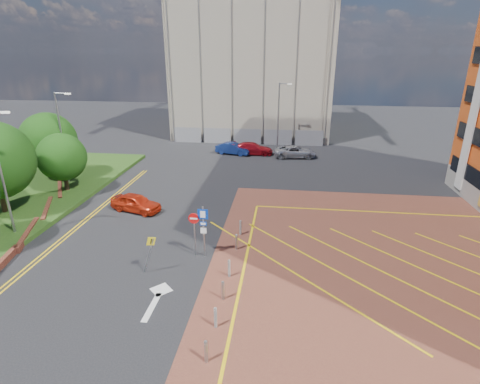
% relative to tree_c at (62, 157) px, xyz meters
% --- Properties ---
extents(ground, '(140.00, 140.00, 0.00)m').
position_rel_tree_c_xyz_m(ground, '(13.50, -10.00, -3.19)').
color(ground, black).
rests_on(ground, ground).
extents(forecourt, '(26.00, 26.00, 0.02)m').
position_rel_tree_c_xyz_m(forecourt, '(27.50, -10.00, -3.18)').
color(forecourt, brown).
rests_on(forecourt, ground).
extents(retaining_wall, '(6.06, 20.33, 0.40)m').
position_rel_tree_c_xyz_m(retaining_wall, '(1.70, -8.00, -2.99)').
color(retaining_wall, brown).
rests_on(retaining_wall, ground).
extents(tree_c, '(4.00, 4.00, 4.90)m').
position_rel_tree_c_xyz_m(tree_c, '(0.00, 0.00, 0.00)').
color(tree_c, '#3D2B1C').
rests_on(tree_c, grass_bed).
extents(tree_d, '(5.00, 5.00, 6.08)m').
position_rel_tree_c_xyz_m(tree_d, '(-3.00, 3.00, 0.68)').
color(tree_d, '#3D2B1C').
rests_on(tree_d, grass_bed).
extents(lamp_left_near, '(1.53, 0.16, 8.00)m').
position_rel_tree_c_xyz_m(lamp_left_near, '(1.08, -8.00, 1.47)').
color(lamp_left_near, '#9EA0A8').
rests_on(lamp_left_near, grass_bed).
extents(lamp_left_far, '(1.53, 0.16, 8.00)m').
position_rel_tree_c_xyz_m(lamp_left_far, '(-0.92, 2.00, 1.47)').
color(lamp_left_far, '#9EA0A8').
rests_on(lamp_left_far, grass_bed).
extents(lamp_back, '(1.53, 0.16, 8.00)m').
position_rel_tree_c_xyz_m(lamp_back, '(17.58, 18.00, 1.17)').
color(lamp_back, '#9EA0A8').
rests_on(lamp_back, ground).
extents(sign_cluster, '(1.17, 0.12, 3.20)m').
position_rel_tree_c_xyz_m(sign_cluster, '(13.80, -9.02, -1.24)').
color(sign_cluster, '#9EA0A8').
rests_on(sign_cluster, ground).
extents(warning_sign, '(0.82, 0.43, 2.24)m').
position_rel_tree_c_xyz_m(warning_sign, '(11.50, -11.18, -1.76)').
color(warning_sign, '#9EA0A8').
rests_on(warning_sign, ground).
extents(bollard_row, '(0.14, 11.14, 0.90)m').
position_rel_tree_c_xyz_m(bollard_row, '(15.80, -11.67, -2.72)').
color(bollard_row, '#9EA0A8').
rests_on(bollard_row, forecourt).
extents(construction_building, '(21.20, 19.20, 22.00)m').
position_rel_tree_c_xyz_m(construction_building, '(13.50, 30.00, 7.81)').
color(construction_building, gray).
rests_on(construction_building, ground).
extents(construction_fence, '(21.60, 0.06, 2.00)m').
position_rel_tree_c_xyz_m(construction_fence, '(14.50, 20.00, -2.19)').
color(construction_fence, gray).
rests_on(construction_fence, ground).
extents(car_red_left, '(4.24, 2.63, 1.35)m').
position_rel_tree_c_xyz_m(car_red_left, '(7.39, -3.02, -2.52)').
color(car_red_left, red).
rests_on(car_red_left, ground).
extents(car_blue_back, '(4.37, 2.41, 1.37)m').
position_rel_tree_c_xyz_m(car_blue_back, '(12.39, 14.61, -2.51)').
color(car_blue_back, navy).
rests_on(car_blue_back, ground).
extents(car_red_back, '(4.82, 1.99, 1.40)m').
position_rel_tree_c_xyz_m(car_red_back, '(14.65, 14.86, -2.49)').
color(car_red_back, '#9F0D17').
rests_on(car_red_back, ground).
extents(car_silver_back, '(5.03, 2.72, 1.34)m').
position_rel_tree_c_xyz_m(car_silver_back, '(19.66, 14.06, -2.52)').
color(car_silver_back, '#AAAAB1').
rests_on(car_silver_back, ground).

